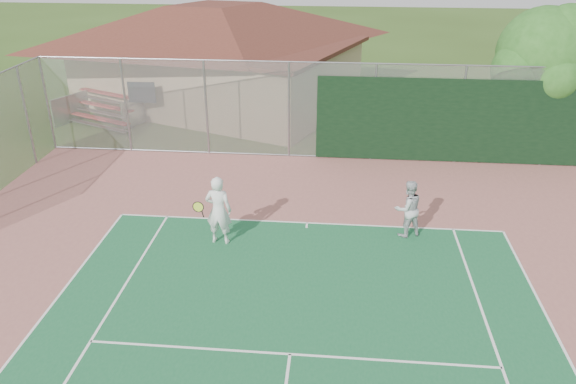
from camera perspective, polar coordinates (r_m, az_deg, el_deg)
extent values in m
cylinder|color=gray|center=(22.86, -23.24, 8.21)|extent=(0.08, 0.08, 3.50)
cylinder|color=gray|center=(21.61, -16.14, 8.37)|extent=(0.08, 0.08, 3.50)
cylinder|color=gray|center=(20.72, -8.29, 8.40)|extent=(0.08, 0.08, 3.50)
cylinder|color=gray|center=(20.24, 0.09, 8.25)|extent=(0.08, 0.08, 3.50)
cylinder|color=gray|center=(20.20, 8.68, 7.93)|extent=(0.08, 0.08, 3.50)
cylinder|color=gray|center=(20.60, 17.09, 7.43)|extent=(0.08, 0.08, 3.50)
cylinder|color=gray|center=(21.42, 25.01, 6.82)|extent=(0.08, 0.08, 3.50)
cylinder|color=gray|center=(19.73, 3.06, 13.02)|extent=(20.00, 0.05, 0.05)
cylinder|color=gray|center=(20.75, 2.84, 3.68)|extent=(20.00, 0.05, 0.05)
cube|color=#999EA0|center=(20.18, 2.95, 8.16)|extent=(20.00, 0.02, 3.50)
cube|color=black|center=(20.62, 17.05, 6.86)|extent=(10.00, 0.04, 3.00)
cylinder|color=gray|center=(21.61, -25.01, 6.97)|extent=(0.08, 0.08, 3.50)
cube|color=tan|center=(27.16, -7.13, 11.84)|extent=(13.43, 11.26, 2.86)
cube|color=brown|center=(26.85, -7.31, 14.90)|extent=(14.04, 11.88, 0.17)
pyramid|color=brown|center=(26.60, -7.51, 18.43)|extent=(14.77, 12.39, 1.72)
cube|color=black|center=(23.27, -4.39, 8.56)|extent=(0.86, 0.06, 2.00)
cube|color=#AC2B27|center=(25.13, -18.58, 7.09)|extent=(3.06, 1.62, 0.05)
cube|color=#B2B5BA|center=(24.96, -18.74, 6.42)|extent=(3.04, 1.59, 0.04)
cube|color=#AC2B27|center=(25.54, -18.19, 8.31)|extent=(3.06, 1.62, 0.05)
cube|color=#B2B5BA|center=(25.36, -18.35, 7.67)|extent=(3.04, 1.59, 0.04)
cube|color=#AC2B27|center=(25.96, -17.82, 9.50)|extent=(3.06, 1.62, 0.05)
cube|color=#B2B5BA|center=(25.78, -17.97, 8.87)|extent=(3.04, 1.59, 0.04)
cube|color=#B2B5BA|center=(26.21, -21.20, 7.91)|extent=(0.87, 1.79, 1.18)
cube|color=#B2B5BA|center=(25.03, -14.94, 8.01)|extent=(0.87, 1.79, 1.18)
cylinder|color=#3D2816|center=(22.88, 23.50, 7.31)|extent=(0.37, 0.37, 2.84)
sphere|color=#255A1C|center=(22.36, 24.51, 12.72)|extent=(3.25, 3.25, 3.25)
sphere|color=#255A1C|center=(23.03, 26.29, 11.66)|extent=(2.23, 2.23, 2.23)
sphere|color=#255A1C|center=(21.84, 22.53, 11.43)|extent=(2.03, 2.03, 2.03)
sphere|color=#255A1C|center=(21.71, 25.44, 10.56)|extent=(1.83, 1.83, 1.83)
sphere|color=#255A1C|center=(23.06, 23.09, 12.78)|extent=(2.03, 2.03, 2.03)
sphere|color=#255A1C|center=(22.26, 26.52, 14.19)|extent=(2.03, 2.03, 2.03)
imported|color=white|center=(14.85, -7.06, -1.91)|extent=(0.73, 0.51, 1.91)
imported|color=#B5B8BB|center=(15.49, 12.08, -1.72)|extent=(0.96, 0.87, 1.62)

